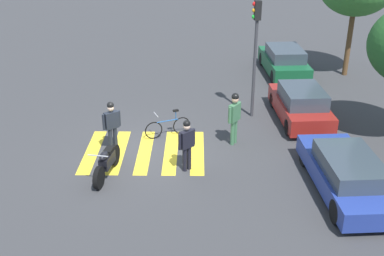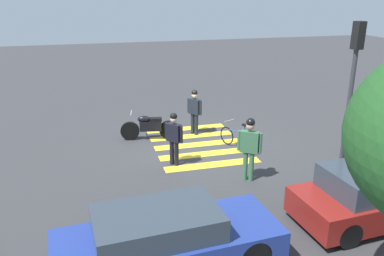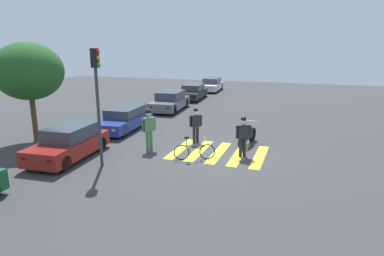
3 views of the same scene
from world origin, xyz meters
name	(u,v)px [view 2 (image 2 of 3)]	position (x,y,z in m)	size (l,w,h in m)	color
ground_plane	(198,144)	(0.00, 0.00, 0.00)	(60.00, 60.00, 0.00)	#38383A
police_motorcycle	(149,127)	(1.58, -0.99, 0.47)	(2.11, 0.66, 1.06)	black
leaning_bicycle	(238,139)	(-1.23, 0.73, 0.37)	(0.75, 1.61, 0.99)	black
officer_on_foot	(174,135)	(1.19, 1.47, 0.99)	(0.46, 0.52, 1.73)	black
officer_by_motorcycle	(195,109)	(-0.17, -1.09, 1.02)	(0.44, 0.56, 1.77)	#1E232D
pedestrian_bystander	(249,144)	(-0.66, 3.08, 1.12)	(0.60, 0.46, 1.91)	#3F724C
crosswalk_stripes	(198,144)	(0.00, 0.00, 0.00)	(3.16, 4.05, 0.01)	yellow
car_maroon_wagon	(373,195)	(-2.72, 5.79, 0.64)	(4.03, 1.95, 1.36)	black
car_blue_hatchback	(166,238)	(2.40, 6.13, 0.60)	(4.65, 2.01, 1.23)	black
traffic_light_pole	(352,80)	(-3.09, 3.95, 3.03)	(0.26, 0.34, 4.54)	#38383D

